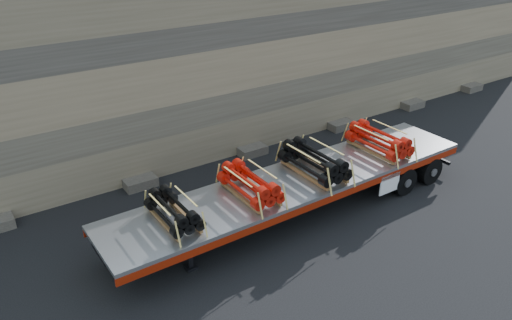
{
  "coord_description": "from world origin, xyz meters",
  "views": [
    {
      "loc": [
        -8.39,
        -11.2,
        9.31
      ],
      "look_at": [
        0.03,
        1.45,
        1.64
      ],
      "focal_mm": 35.0,
      "sensor_mm": 36.0,
      "label": 1
    }
  ],
  "objects_px": {
    "bundle_midrear": "(314,162)",
    "bundle_front": "(174,211)",
    "bundle_midfront": "(250,185)",
    "bundle_rear": "(379,141)",
    "trailer": "(297,196)"
  },
  "relations": [
    {
      "from": "bundle_rear",
      "to": "bundle_midfront",
      "type": "bearing_deg",
      "value": 180.0
    },
    {
      "from": "bundle_midfront",
      "to": "bundle_midrear",
      "type": "distance_m",
      "value": 2.56
    },
    {
      "from": "bundle_front",
      "to": "bundle_midrear",
      "type": "relative_size",
      "value": 0.81
    },
    {
      "from": "trailer",
      "to": "bundle_front",
      "type": "xyz_separation_m",
      "value": [
        -4.47,
        -0.06,
        1.02
      ]
    },
    {
      "from": "trailer",
      "to": "bundle_midrear",
      "type": "xyz_separation_m",
      "value": [
        0.68,
        0.01,
        1.1
      ]
    },
    {
      "from": "bundle_midrear",
      "to": "bundle_rear",
      "type": "distance_m",
      "value": 3.08
    },
    {
      "from": "bundle_midrear",
      "to": "bundle_front",
      "type": "bearing_deg",
      "value": -180.0
    },
    {
      "from": "bundle_midfront",
      "to": "bundle_rear",
      "type": "bearing_deg",
      "value": -0.0
    },
    {
      "from": "bundle_midfront",
      "to": "bundle_rear",
      "type": "xyz_separation_m",
      "value": [
        5.65,
        0.07,
        0.03
      ]
    },
    {
      "from": "bundle_front",
      "to": "bundle_midfront",
      "type": "height_order",
      "value": "bundle_midfront"
    },
    {
      "from": "trailer",
      "to": "bundle_midfront",
      "type": "bearing_deg",
      "value": 180.0
    },
    {
      "from": "bundle_midfront",
      "to": "bundle_rear",
      "type": "height_order",
      "value": "bundle_rear"
    },
    {
      "from": "bundle_rear",
      "to": "bundle_midrear",
      "type": "bearing_deg",
      "value": 180.0
    },
    {
      "from": "bundle_midfront",
      "to": "bundle_midrear",
      "type": "height_order",
      "value": "bundle_midrear"
    },
    {
      "from": "bundle_midrear",
      "to": "bundle_rear",
      "type": "bearing_deg",
      "value": -0.0
    }
  ]
}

